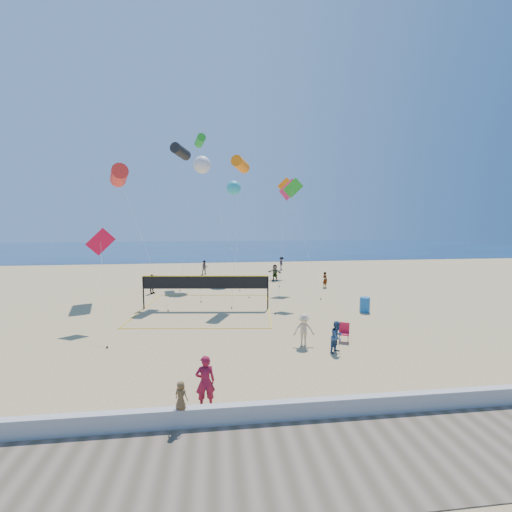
{
  "coord_description": "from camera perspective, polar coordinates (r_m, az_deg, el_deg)",
  "views": [
    {
      "loc": [
        -0.85,
        -13.06,
        6.32
      ],
      "look_at": [
        0.98,
        2.0,
        4.69
      ],
      "focal_mm": 24.0,
      "sensor_mm": 36.0,
      "label": 1
    }
  ],
  "objects": [
    {
      "name": "camp_chair",
      "position": [
        18.74,
        14.47,
        -12.02
      ],
      "size": [
        0.67,
        0.77,
        1.08
      ],
      "rotation": [
        0.0,
        0.0,
        -0.42
      ],
      "color": "red",
      "rests_on": "ground"
    },
    {
      "name": "seawall",
      "position": [
        11.75,
        -2.0,
        -24.7
      ],
      "size": [
        32.0,
        0.3,
        0.6
      ],
      "primitive_type": "cube",
      "color": "#ABABA7",
      "rests_on": "ground"
    },
    {
      "name": "ground",
      "position": [
        14.53,
        -3.08,
        -19.67
      ],
      "size": [
        120.0,
        120.0,
        0.0
      ],
      "primitive_type": "plane",
      "color": "tan",
      "rests_on": "ground"
    },
    {
      "name": "kite_4",
      "position": [
        26.72,
        6.07,
        10.17
      ],
      "size": [
        2.96,
        4.47,
        9.52
      ],
      "rotation": [
        0.0,
        0.0,
        0.06
      ],
      "color": "green",
      "rests_on": "ground"
    },
    {
      "name": "kite_7",
      "position": [
        35.76,
        -3.74,
        11.26
      ],
      "size": [
        1.9,
        6.96,
        10.25
      ],
      "rotation": [
        0.0,
        0.0,
        0.41
      ],
      "color": "#28A7B8",
      "rests_on": "ground"
    },
    {
      "name": "trash_barrel",
      "position": [
        24.78,
        17.67,
        -7.73
      ],
      "size": [
        0.82,
        0.82,
        1.02
      ],
      "primitive_type": "cylinder",
      "rotation": [
        0.0,
        0.0,
        -0.24
      ],
      "color": "#185DA2",
      "rests_on": "ground"
    },
    {
      "name": "far_person_3",
      "position": [
        39.84,
        -8.54,
        -1.9
      ],
      "size": [
        0.9,
        0.78,
        1.61
      ],
      "primitive_type": "imported",
      "rotation": [
        0.0,
        0.0,
        0.25
      ],
      "color": "gray",
      "rests_on": "ground"
    },
    {
      "name": "kite_0",
      "position": [
        30.63,
        -21.87,
        12.34
      ],
      "size": [
        5.53,
        7.52,
        10.7
      ],
      "rotation": [
        0.0,
        0.0,
        0.32
      ],
      "color": "red",
      "rests_on": "ground"
    },
    {
      "name": "kite_2",
      "position": [
        26.76,
        -2.61,
        14.99
      ],
      "size": [
        1.7,
        3.67,
        11.02
      ],
      "rotation": [
        0.0,
        0.0,
        -0.4
      ],
      "color": "orange",
      "rests_on": "ground"
    },
    {
      "name": "bystander_b",
      "position": [
        17.68,
        7.99,
        -12.07
      ],
      "size": [
        1.1,
        0.68,
        1.63
      ],
      "primitive_type": "imported",
      "rotation": [
        0.0,
        0.0,
        -0.07
      ],
      "color": "beige",
      "rests_on": "ground"
    },
    {
      "name": "kite_3",
      "position": [
        22.08,
        -24.45,
        1.59
      ],
      "size": [
        2.26,
        4.36,
        5.84
      ],
      "rotation": [
        0.0,
        0.0,
        0.34
      ],
      "color": "red",
      "rests_on": "ground"
    },
    {
      "name": "volleyball_net",
      "position": [
        24.38,
        -8.41,
        -5.01
      ],
      "size": [
        9.93,
        9.8,
        2.4
      ],
      "rotation": [
        0.0,
        0.0,
        -0.12
      ],
      "color": "black",
      "rests_on": "ground"
    },
    {
      "name": "kite_6",
      "position": [
        34.56,
        -8.97,
        14.78
      ],
      "size": [
        4.84,
        8.24,
        12.4
      ],
      "rotation": [
        0.0,
        0.0,
        0.2
      ],
      "color": "silver",
      "rests_on": "ground"
    },
    {
      "name": "bystander_a",
      "position": [
        17.15,
        13.35,
        -12.97
      ],
      "size": [
        0.93,
        0.9,
        1.52
      ],
      "primitive_type": "imported",
      "rotation": [
        0.0,
        0.0,
        0.64
      ],
      "color": "navy",
      "rests_on": "ground"
    },
    {
      "name": "far_person_1",
      "position": [
        35.32,
        3.16,
        -2.79
      ],
      "size": [
        1.59,
        1.27,
        1.69
      ],
      "primitive_type": "imported",
      "rotation": [
        0.0,
        0.0,
        -0.57
      ],
      "color": "gray",
      "rests_on": "ground"
    },
    {
      "name": "woman",
      "position": [
        12.3,
        -8.46,
        -20.04
      ],
      "size": [
        0.73,
        0.54,
        1.82
      ],
      "primitive_type": "imported",
      "rotation": [
        0.0,
        0.0,
        3.3
      ],
      "color": "maroon",
      "rests_on": "ground"
    },
    {
      "name": "kite_5",
      "position": [
        31.6,
        5.75,
        10.36
      ],
      "size": [
        2.51,
        5.54,
        10.02
      ],
      "rotation": [
        0.0,
        0.0,
        0.38
      ],
      "color": "#F32856",
      "rests_on": "ground"
    },
    {
      "name": "boardwalk",
      "position": [
        10.27,
        -0.86,
        -31.78
      ],
      "size": [
        32.0,
        3.6,
        0.03
      ],
      "primitive_type": "cube",
      "color": "brown",
      "rests_on": "ground"
    },
    {
      "name": "far_person_0",
      "position": [
        30.58,
        -16.97,
        -4.49
      ],
      "size": [
        0.92,
        1.01,
        1.65
      ],
      "primitive_type": "imported",
      "rotation": [
        0.0,
        0.0,
        0.9
      ],
      "color": "gray",
      "rests_on": "ground"
    },
    {
      "name": "kite_1",
      "position": [
        29.2,
        -12.44,
        16.61
      ],
      "size": [
        2.34,
        3.82,
        12.28
      ],
      "rotation": [
        0.0,
        0.0,
        -0.38
      ],
      "color": "black",
      "rests_on": "ground"
    },
    {
      "name": "ocean",
      "position": [
        75.33,
        -6.27,
        1.3
      ],
      "size": [
        140.0,
        50.0,
        0.03
      ],
      "primitive_type": "cube",
      "color": "#10264E",
      "rests_on": "ground"
    },
    {
      "name": "kite_8",
      "position": [
        37.06,
        -9.31,
        18.42
      ],
      "size": [
        2.46,
        6.89,
        14.84
      ],
      "rotation": [
        0.0,
        0.0,
        0.21
      ],
      "color": "green",
      "rests_on": "ground"
    },
    {
      "name": "toddler",
      "position": [
        11.36,
        -12.41,
        -21.74
      ],
      "size": [
        0.51,
        0.44,
        0.88
      ],
      "primitive_type": "imported",
      "rotation": [
        0.0,
        0.0,
        2.66
      ],
      "color": "brown",
      "rests_on": "seawall"
    },
    {
      "name": "kite_9",
      "position": [
        39.84,
        4.81,
        10.95
      ],
      "size": [
        3.06,
        8.45,
        11.15
      ],
      "rotation": [
        0.0,
        0.0,
        -0.02
      ],
      "color": "orange",
      "rests_on": "ground"
    },
    {
      "name": "far_person_2",
      "position": [
        32.48,
        11.44,
        -3.89
      ],
      "size": [
        0.55,
        0.64,
        1.47
      ],
      "primitive_type": "imported",
      "rotation": [
        0.0,
        0.0,
        2.02
      ],
      "color": "gray",
      "rests_on": "ground"
    },
    {
      "name": "far_person_4",
      "position": [
        43.21,
        4.28,
        -1.22
      ],
      "size": [
        0.94,
        1.19,
        1.61
      ],
      "primitive_type": "imported",
      "rotation": [
        0.0,
        0.0,
        1.19
      ],
      "color": "gray",
      "rests_on": "ground"
    }
  ]
}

